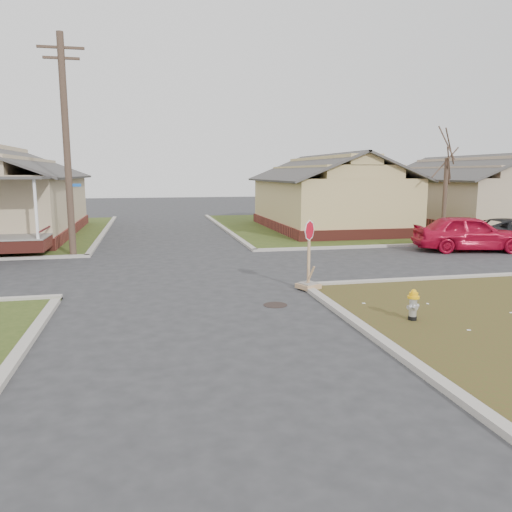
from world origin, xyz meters
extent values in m
plane|color=#2B2C2E|center=(0.00, 0.00, 0.00)|extent=(120.00, 120.00, 0.00)
cube|color=#324518|center=(22.00, 18.00, 0.03)|extent=(37.00, 19.00, 0.05)
cylinder|color=black|center=(2.20, -0.50, 0.01)|extent=(0.64, 0.64, 0.01)
cube|color=maroon|center=(10.00, 16.50, 0.30)|extent=(7.20, 11.20, 0.60)
cube|color=#CDB979|center=(10.00, 16.50, 1.90)|extent=(7.00, 11.00, 2.60)
cube|color=maroon|center=(20.00, 16.50, 0.30)|extent=(7.20, 11.20, 0.60)
cube|color=tan|center=(20.00, 16.50, 1.90)|extent=(7.00, 11.00, 2.60)
cylinder|color=#483329|center=(-4.20, 8.90, 4.50)|extent=(0.28, 0.28, 9.00)
cube|color=#483329|center=(-4.20, 8.90, 8.40)|extent=(1.80, 0.10, 0.10)
cube|color=#483329|center=(-4.20, 8.90, 8.00)|extent=(1.40, 0.10, 0.10)
cylinder|color=#483329|center=(14.00, 10.20, 2.15)|extent=(0.22, 0.22, 4.20)
cylinder|color=black|center=(5.01, -2.67, 0.10)|extent=(0.20, 0.20, 0.09)
cylinder|color=silver|center=(5.01, -2.67, 0.36)|extent=(0.18, 0.18, 0.43)
sphere|color=silver|center=(5.01, -2.67, 0.57)|extent=(0.18, 0.18, 0.18)
cylinder|color=#FFB90D|center=(5.01, -2.67, 0.61)|extent=(0.28, 0.28, 0.06)
cylinder|color=#FFB90D|center=(5.01, -2.67, 0.67)|extent=(0.20, 0.20, 0.09)
sphere|color=#FFB90D|center=(5.01, -2.67, 0.73)|extent=(0.14, 0.14, 0.14)
cube|color=tan|center=(3.62, 1.01, 0.12)|extent=(0.58, 0.58, 0.14)
cube|color=gray|center=(3.62, 1.01, 0.21)|extent=(0.47, 0.47, 0.04)
cube|color=tan|center=(3.62, 1.01, 1.12)|extent=(0.08, 0.04, 1.95)
cylinder|color=red|center=(3.62, 0.97, 1.82)|extent=(0.52, 0.23, 0.56)
cylinder|color=white|center=(3.62, 0.98, 1.82)|extent=(0.59, 0.26, 0.63)
imported|color=#BA0D2D|center=(13.10, 6.75, 0.82)|extent=(5.13, 2.96, 1.64)
imported|color=black|center=(15.88, 7.44, 0.68)|extent=(5.11, 2.73, 1.37)
camera|label=1|loc=(-1.06, -13.06, 3.51)|focal=35.00mm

